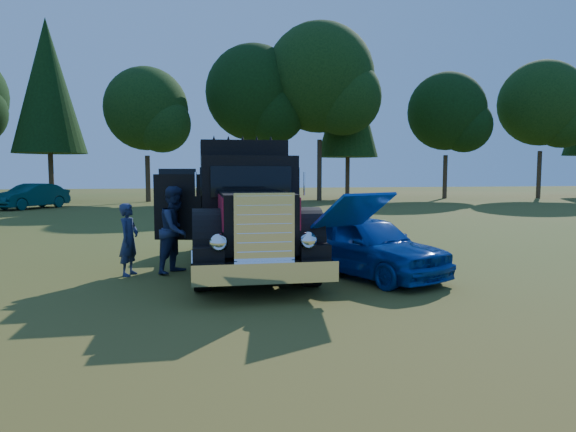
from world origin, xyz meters
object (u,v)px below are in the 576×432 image
at_px(hotrod_coupe, 365,245).
at_px(spectator_near, 129,239).
at_px(spectator_far, 176,230).
at_px(diamond_t_truck, 246,214).
at_px(distant_teal_car, 31,196).

bearing_deg(hotrod_coupe, spectator_near, 169.38).
bearing_deg(spectator_far, hotrod_coupe, -69.45).
xyz_separation_m(diamond_t_truck, spectator_near, (-2.60, -0.35, -0.49)).
bearing_deg(spectator_near, hotrod_coupe, -80.62).
distance_m(spectator_near, distant_teal_car, 23.43).
xyz_separation_m(hotrod_coupe, spectator_near, (-5.05, 0.95, 0.11)).
bearing_deg(hotrod_coupe, diamond_t_truck, 152.11).
bearing_deg(spectator_far, diamond_t_truck, -46.20).
relative_size(spectator_near, distant_teal_car, 0.34).
bearing_deg(diamond_t_truck, spectator_near, -172.31).
height_order(spectator_far, distant_teal_car, spectator_far).
height_order(spectator_near, spectator_far, spectator_far).
bearing_deg(hotrod_coupe, distant_teal_car, 120.54).
distance_m(diamond_t_truck, spectator_far, 1.64).
height_order(spectator_near, distant_teal_car, spectator_near).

